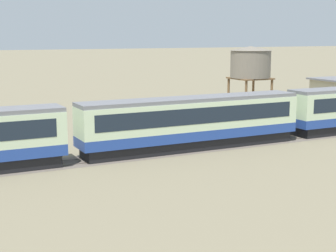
% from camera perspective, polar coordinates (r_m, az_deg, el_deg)
% --- Properties ---
extents(passenger_train, '(101.27, 2.93, 4.29)m').
position_cam_1_polar(passenger_train, '(42.20, 3.04, 0.65)').
color(passenger_train, '#234293').
rests_on(passenger_train, ground_plane).
extents(railway_track, '(148.08, 3.60, 0.04)m').
position_cam_1_polar(railway_track, '(45.26, 8.46, -1.86)').
color(railway_track, '#665B51').
rests_on(railway_track, ground_plane).
extents(water_tower, '(4.85, 4.85, 8.02)m').
position_cam_1_polar(water_tower, '(60.33, 9.14, 6.93)').
color(water_tower, brown).
rests_on(water_tower, ground_plane).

